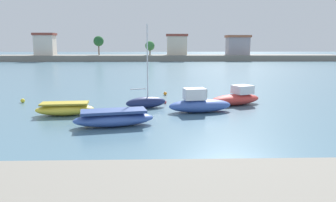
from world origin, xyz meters
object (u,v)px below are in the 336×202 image
at_px(moored_boat_0, 65,109).
at_px(mooring_buoy_1, 187,91).
at_px(mooring_buoy_4, 165,94).
at_px(moored_boat_2, 146,102).
at_px(moored_boat_1, 114,118).
at_px(moored_boat_4, 237,98).
at_px(moored_boat_3, 199,104).
at_px(mooring_buoy_3, 23,101).
at_px(mooring_buoy_2, 165,102).

height_order(moored_boat_0, mooring_buoy_1, moored_boat_0).
height_order(moored_boat_0, mooring_buoy_4, moored_boat_0).
distance_m(moored_boat_0, moored_boat_2, 6.45).
relative_size(moored_boat_1, mooring_buoy_1, 13.77).
xyz_separation_m(moored_boat_4, mooring_buoy_4, (-6.05, 5.57, -0.43)).
bearing_deg(mooring_buoy_4, moored_boat_2, -104.09).
height_order(moored_boat_0, moored_boat_3, moored_boat_3).
relative_size(moored_boat_4, mooring_buoy_3, 13.68).
xyz_separation_m(moored_boat_3, mooring_buoy_2, (-2.55, 3.74, -0.52)).
distance_m(mooring_buoy_3, mooring_buoy_4, 13.47).
bearing_deg(moored_boat_0, moored_boat_1, -46.05).
distance_m(moored_boat_0, mooring_buoy_2, 8.81).
bearing_deg(mooring_buoy_4, moored_boat_1, -105.61).
xyz_separation_m(moored_boat_1, moored_boat_3, (6.03, 4.25, 0.14)).
xyz_separation_m(moored_boat_0, moored_boat_1, (4.05, -3.42, 0.05)).
bearing_deg(moored_boat_0, mooring_buoy_3, 128.30).
relative_size(moored_boat_4, mooring_buoy_4, 14.53).
relative_size(moored_boat_4, mooring_buoy_1, 13.07).
bearing_deg(moored_boat_4, mooring_buoy_3, 152.21).
bearing_deg(mooring_buoy_2, moored_boat_0, -148.75).
bearing_deg(moored_boat_0, moored_boat_3, -1.13).
xyz_separation_m(moored_boat_0, mooring_buoy_1, (10.00, 10.96, -0.26)).
relative_size(moored_boat_3, mooring_buoy_2, 21.11).
relative_size(moored_boat_0, moored_boat_1, 0.81).
bearing_deg(mooring_buoy_1, mooring_buoy_2, -111.12).
relative_size(mooring_buoy_3, mooring_buoy_4, 1.06).
bearing_deg(moored_boat_3, mooring_buoy_2, 114.71).
bearing_deg(moored_boat_2, mooring_buoy_3, 145.56).
relative_size(moored_boat_3, mooring_buoy_4, 14.59).
xyz_separation_m(moored_boat_0, mooring_buoy_3, (-5.22, 5.38, -0.27)).
bearing_deg(moored_boat_2, moored_boat_1, -127.58).
height_order(moored_boat_0, mooring_buoy_2, moored_boat_0).
relative_size(moored_boat_2, mooring_buoy_4, 19.19).
relative_size(moored_boat_0, mooring_buoy_1, 11.20).
height_order(moored_boat_1, mooring_buoy_2, moored_boat_1).
xyz_separation_m(moored_boat_0, moored_boat_4, (13.68, 3.83, 0.15)).
height_order(moored_boat_2, mooring_buoy_4, moored_boat_2).
distance_m(moored_boat_3, mooring_buoy_2, 4.56).
distance_m(moored_boat_4, mooring_buoy_3, 18.97).
distance_m(moored_boat_1, mooring_buoy_2, 8.72).
bearing_deg(mooring_buoy_1, moored_boat_4, -62.69).
distance_m(moored_boat_1, moored_boat_4, 12.06).
height_order(moored_boat_3, moored_boat_4, moored_boat_3).
xyz_separation_m(moored_boat_0, moored_boat_2, (5.92, 2.57, 0.06)).
xyz_separation_m(moored_boat_1, moored_boat_4, (9.63, 7.25, 0.10)).
bearing_deg(moored_boat_0, mooring_buoy_4, 45.10).
bearing_deg(mooring_buoy_3, mooring_buoy_4, 17.34).
bearing_deg(moored_boat_3, mooring_buoy_3, 153.85).
height_order(moored_boat_3, mooring_buoy_3, moored_boat_3).
relative_size(mooring_buoy_2, mooring_buoy_4, 0.69).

